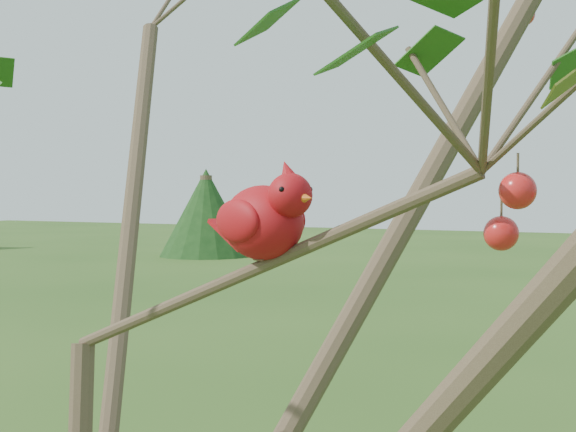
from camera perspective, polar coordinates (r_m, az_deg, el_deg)
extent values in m
sphere|color=red|center=(0.95, 14.92, -1.20)|extent=(0.04, 0.04, 0.04)
sphere|color=red|center=(1.51, 16.40, 13.58)|extent=(0.04, 0.04, 0.04)
sphere|color=red|center=(0.89, 16.02, 1.74)|extent=(0.04, 0.04, 0.04)
ellipsoid|color=#AD0E18|center=(1.03, -1.79, -0.48)|extent=(0.15, 0.13, 0.10)
sphere|color=#AD0E18|center=(0.99, 0.15, 1.47)|extent=(0.07, 0.07, 0.06)
cone|color=#AD0E18|center=(0.99, -0.03, 3.09)|extent=(0.05, 0.04, 0.04)
cone|color=#D85914|center=(0.96, 1.22, 1.29)|extent=(0.03, 0.03, 0.02)
ellipsoid|color=black|center=(0.97, 0.86, 1.24)|extent=(0.03, 0.03, 0.03)
cube|color=#AD0E18|center=(1.09, -4.08, -1.34)|extent=(0.08, 0.06, 0.04)
ellipsoid|color=#AD0E18|center=(1.06, -0.36, -0.27)|extent=(0.09, 0.06, 0.06)
ellipsoid|color=#AD0E18|center=(1.01, -3.62, -0.37)|extent=(0.09, 0.06, 0.06)
cylinder|color=#3C2D20|center=(25.89, -5.84, 0.02)|extent=(0.39, 0.39, 2.60)
cone|color=#143412|center=(25.89, -5.84, 0.26)|extent=(3.03, 3.03, 2.81)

